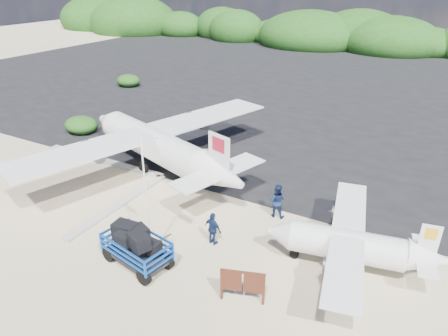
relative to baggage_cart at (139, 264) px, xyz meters
The scene contains 11 objects.
ground 1.72m from the baggage_cart, 65.57° to the left, with size 160.00×160.00×0.00m, color beige.
asphalt_apron 31.58m from the baggage_cart, 88.71° to the left, with size 90.00×50.00×0.04m, color #B2B2B2, non-canonical shape.
lagoon 8.84m from the baggage_cart, 159.67° to the left, with size 9.00×7.00×0.40m, color #B2B2B2, non-canonical shape.
vegetation_band 56.57m from the baggage_cart, 89.28° to the left, with size 124.00×8.00×4.40m, color #B2B2B2, non-canonical shape.
baggage_cart is the anchor object (origin of this frame).
flagpole 0.73m from the baggage_cart, 79.76° to the left, with size 1.08×0.45×5.38m, color white, non-canonical shape.
signboard 4.60m from the baggage_cart, ahead, with size 1.69×0.16×1.40m, color #4F2516, non-canonical shape.
crew_a 7.05m from the baggage_cart, 102.48° to the left, with size 0.68×0.45×1.87m, color #132149.
crew_b 7.01m from the baggage_cart, 59.63° to the left, with size 0.83×0.65×1.72m, color #132149.
crew_c 3.38m from the baggage_cart, 53.24° to the left, with size 0.91×0.38×1.55m, color #132149.
aircraft_small 39.55m from the baggage_cart, 101.82° to the left, with size 6.93×6.93×2.49m, color #B2B2B2, non-canonical shape.
Camera 1 is at (8.52, -11.10, 10.60)m, focal length 32.00 mm.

